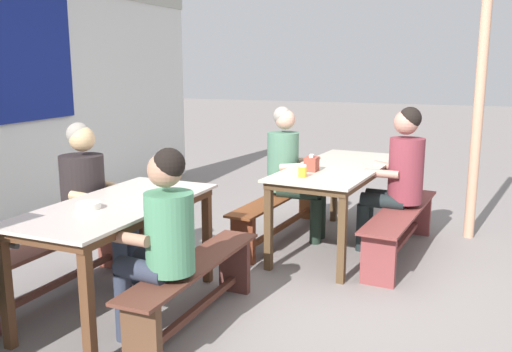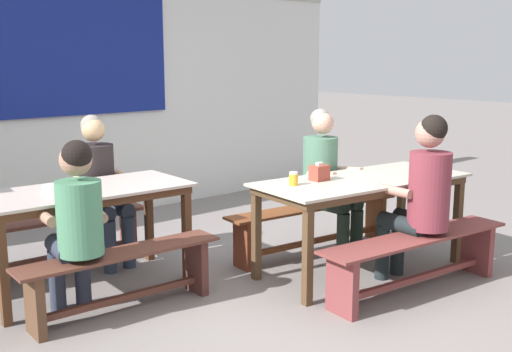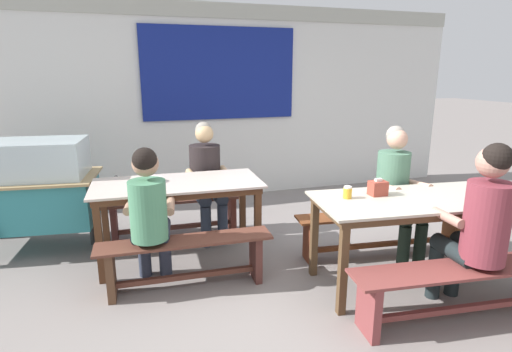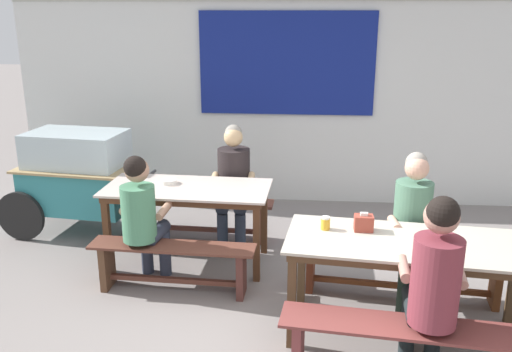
% 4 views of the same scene
% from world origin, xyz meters
% --- Properties ---
extents(ground_plane, '(40.00, 40.00, 0.00)m').
position_xyz_m(ground_plane, '(0.00, 0.00, 0.00)').
color(ground_plane, gray).
extents(backdrop_wall, '(7.06, 0.23, 2.68)m').
position_xyz_m(backdrop_wall, '(-0.00, 2.96, 1.41)').
color(backdrop_wall, silver).
rests_on(backdrop_wall, ground_plane).
extents(dining_table_far, '(1.59, 0.79, 0.78)m').
position_xyz_m(dining_table_far, '(-1.01, 0.98, 0.70)').
color(dining_table_far, beige).
rests_on(dining_table_far, ground_plane).
extents(dining_table_near, '(1.88, 0.94, 0.78)m').
position_xyz_m(dining_table_near, '(0.88, -0.12, 0.71)').
color(dining_table_near, beige).
rests_on(dining_table_near, ground_plane).
extents(bench_far_back, '(1.54, 0.32, 0.44)m').
position_xyz_m(bench_far_back, '(-0.98, 1.57, 0.30)').
color(bench_far_back, brown).
rests_on(bench_far_back, ground_plane).
extents(bench_far_front, '(1.46, 0.33, 0.44)m').
position_xyz_m(bench_far_front, '(-1.03, 0.40, 0.28)').
color(bench_far_front, brown).
rests_on(bench_far_front, ground_plane).
extents(bench_near_back, '(1.80, 0.45, 0.44)m').
position_xyz_m(bench_near_back, '(0.94, 0.46, 0.29)').
color(bench_near_back, brown).
rests_on(bench_near_back, ground_plane).
extents(bench_near_front, '(1.75, 0.50, 0.44)m').
position_xyz_m(bench_near_front, '(0.82, -0.71, 0.29)').
color(bench_near_front, brown).
rests_on(bench_near_front, ground_plane).
extents(food_cart, '(1.63, 0.94, 1.14)m').
position_xyz_m(food_cart, '(-2.38, 1.67, 0.66)').
color(food_cart, teal).
rests_on(food_cart, ground_plane).
extents(person_center_facing, '(0.46, 0.59, 1.27)m').
position_xyz_m(person_center_facing, '(-0.63, 1.49, 0.71)').
color(person_center_facing, '#2E384C').
rests_on(person_center_facing, ground_plane).
extents(person_right_near_table, '(0.42, 0.57, 1.30)m').
position_xyz_m(person_right_near_table, '(1.00, 0.38, 0.72)').
color(person_right_near_table, black).
rests_on(person_right_near_table, ground_plane).
extents(person_near_front, '(0.44, 0.57, 1.33)m').
position_xyz_m(person_near_front, '(0.93, -0.65, 0.75)').
color(person_near_front, black).
rests_on(person_near_front, ground_plane).
extents(person_left_back_turned, '(0.44, 0.52, 1.23)m').
position_xyz_m(person_left_back_turned, '(-1.30, 0.47, 0.70)').
color(person_left_back_turned, '#2E3546').
rests_on(person_left_back_turned, ground_plane).
extents(tissue_box, '(0.14, 0.11, 0.15)m').
position_xyz_m(tissue_box, '(0.55, 0.05, 0.84)').
color(tissue_box, '#993D2F').
rests_on(tissue_box, dining_table_near).
extents(condiment_jar, '(0.07, 0.07, 0.10)m').
position_xyz_m(condiment_jar, '(0.27, 0.05, 0.83)').
color(condiment_jar, gold).
rests_on(condiment_jar, dining_table_near).
extents(soup_bowl, '(0.16, 0.16, 0.04)m').
position_xyz_m(soup_bowl, '(-1.20, 1.06, 0.80)').
color(soup_bowl, silver).
rests_on(soup_bowl, dining_table_far).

